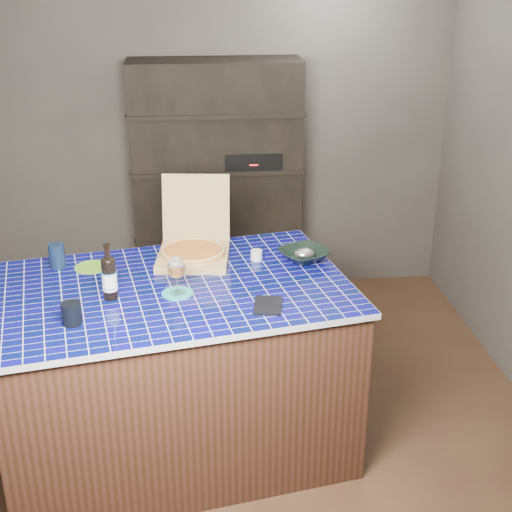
{
  "coord_description": "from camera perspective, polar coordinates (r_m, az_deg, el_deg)",
  "views": [
    {
      "loc": [
        -0.2,
        -3.45,
        2.47
      ],
      "look_at": [
        0.14,
        0.0,
        0.99
      ],
      "focal_mm": 50.0,
      "sensor_mm": 36.0,
      "label": 1
    }
  ],
  "objects": [
    {
      "name": "white_jar",
      "position": [
        3.8,
        0.04,
        0.08
      ],
      "size": [
        0.06,
        0.06,
        0.05
      ],
      "primitive_type": "cylinder",
      "color": "silver",
      "rests_on": "kitchen_island"
    },
    {
      "name": "navy_cup",
      "position": [
        3.84,
        -15.63,
        0.01
      ],
      "size": [
        0.08,
        0.08,
        0.13
      ],
      "primitive_type": "cylinder",
      "color": "#0E1B33",
      "rests_on": "kitchen_island"
    },
    {
      "name": "kitchen_island",
      "position": [
        3.76,
        -6.47,
        -9.0
      ],
      "size": [
        1.92,
        1.41,
        0.95
      ],
      "rotation": [
        0.0,
        0.0,
        0.19
      ],
      "color": "#44251A",
      "rests_on": "floor"
    },
    {
      "name": "pizza_box",
      "position": [
        3.81,
        -5.02,
        0.56
      ],
      "size": [
        0.42,
        0.49,
        0.4
      ],
      "rotation": [
        0.0,
        0.0,
        -0.11
      ],
      "color": "tan",
      "rests_on": "kitchen_island"
    },
    {
      "name": "mead_bottle",
      "position": [
        3.42,
        -11.65,
        -1.67
      ],
      "size": [
        0.07,
        0.07,
        0.28
      ],
      "color": "black",
      "rests_on": "kitchen_island"
    },
    {
      "name": "green_trivet",
      "position": [
        3.81,
        -13.01,
        -0.87
      ],
      "size": [
        0.18,
        0.18,
        0.01
      ],
      "primitive_type": "cylinder",
      "color": "#6BAD25",
      "rests_on": "kitchen_island"
    },
    {
      "name": "bowl",
      "position": [
        3.8,
        3.87,
        0.1
      ],
      "size": [
        0.34,
        0.34,
        0.06
      ],
      "primitive_type": "imported",
      "rotation": [
        0.0,
        0.0,
        0.47
      ],
      "color": "black",
      "rests_on": "kitchen_island"
    },
    {
      "name": "dvd_case",
      "position": [
        3.31,
        0.97,
        -3.98
      ],
      "size": [
        0.15,
        0.2,
        0.01
      ],
      "primitive_type": "cube",
      "rotation": [
        0.0,
        0.0,
        -0.16
      ],
      "color": "black",
      "rests_on": "kitchen_island"
    },
    {
      "name": "wine_glass",
      "position": [
        3.4,
        -6.4,
        -0.99
      ],
      "size": [
        0.08,
        0.08,
        0.19
      ],
      "color": "white",
      "rests_on": "teal_trivet"
    },
    {
      "name": "shelving_unit",
      "position": [
        5.22,
        -3.09,
        5.65
      ],
      "size": [
        1.2,
        0.41,
        1.8
      ],
      "color": "black",
      "rests_on": "floor"
    },
    {
      "name": "teal_trivet",
      "position": [
        3.45,
        -6.3,
        -2.98
      ],
      "size": [
        0.15,
        0.15,
        0.01
      ],
      "primitive_type": "cylinder",
      "color": "teal",
      "rests_on": "kitchen_island"
    },
    {
      "name": "room",
      "position": [
        3.67,
        -2.13,
        3.68
      ],
      "size": [
        3.5,
        3.5,
        3.5
      ],
      "color": "#4E3921",
      "rests_on": "ground"
    },
    {
      "name": "tumbler",
      "position": [
        3.25,
        -14.53,
        -4.48
      ],
      "size": [
        0.09,
        0.09,
        0.1
      ],
      "primitive_type": "cylinder",
      "color": "black",
      "rests_on": "kitchen_island"
    },
    {
      "name": "foil_contents",
      "position": [
        3.8,
        3.87,
        0.23
      ],
      "size": [
        0.11,
        0.09,
        0.05
      ],
      "primitive_type": "ellipsoid",
      "color": "silver",
      "rests_on": "bowl"
    }
  ]
}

